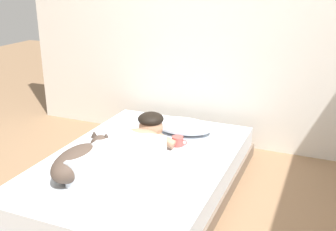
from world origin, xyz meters
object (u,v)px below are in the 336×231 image
pillow (183,126)px  cell_phone (101,179)px  dog (81,160)px  person_lying (129,150)px  coffee_cup (178,141)px  bed (141,174)px

pillow → cell_phone: pillow is taller
pillow → dog: bearing=-110.0°
cell_phone → person_lying: bearing=75.5°
dog → coffee_cup: dog is taller
pillow → coffee_cup: bearing=-77.0°
dog → cell_phone: 0.18m
pillow → coffee_cup: (0.07, -0.28, -0.02)m
bed → coffee_cup: (0.17, 0.31, 0.17)m
person_lying → cell_phone: (-0.07, -0.27, -0.10)m
bed → cell_phone: size_ratio=13.67×
pillow → person_lying: 0.73m
person_lying → bed: bearing=78.0°
coffee_cup → cell_phone: (-0.27, -0.71, -0.03)m
person_lying → coffee_cup: 0.48m
coffee_cup → pillow: bearing=103.0°
bed → pillow: 0.64m
dog → person_lying: bearing=49.0°
pillow → person_lying: person_lying is taller
pillow → dog: 1.04m
pillow → cell_phone: bearing=-101.5°
bed → dog: 0.51m
coffee_cup → cell_phone: size_ratio=0.89×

